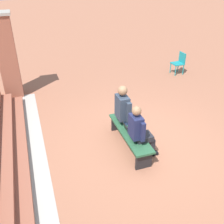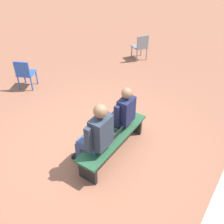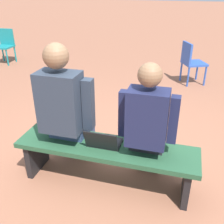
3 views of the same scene
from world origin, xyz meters
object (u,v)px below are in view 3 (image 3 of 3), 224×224
at_px(bench, 106,154).
at_px(laptop, 104,142).
at_px(person_adult, 67,109).
at_px(person_student, 148,125).
at_px(plastic_chair_far_right, 5,44).
at_px(plastic_chair_foreground, 191,60).

distance_m(bench, laptop, 0.15).
height_order(person_adult, laptop, person_adult).
relative_size(person_adult, laptop, 4.49).
relative_size(person_student, plastic_chair_far_right, 1.58).
height_order(bench, plastic_chair_foreground, plastic_chair_foreground).
bearing_deg(plastic_chair_far_right, person_student, 139.45).
distance_m(person_student, laptop, 0.47).
bearing_deg(laptop, person_student, -169.20).
bearing_deg(plastic_chair_far_right, laptop, 135.91).
height_order(person_student, person_adult, person_adult).
bearing_deg(plastic_chair_far_right, person_adult, 133.30).
height_order(bench, person_adult, person_adult).
bearing_deg(person_student, plastic_chair_far_right, -40.55).
bearing_deg(laptop, bench, -150.09).
bearing_deg(plastic_chair_far_right, plastic_chair_foreground, 175.83).
relative_size(bench, plastic_chair_foreground, 2.14).
xyz_separation_m(person_adult, plastic_chair_far_right, (3.39, -3.60, -0.27)).
height_order(bench, laptop, laptop).
bearing_deg(plastic_chair_foreground, person_adult, 69.95).
relative_size(person_student, person_adult, 0.92).
distance_m(person_student, person_adult, 0.82).
height_order(person_student, laptop, person_student).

